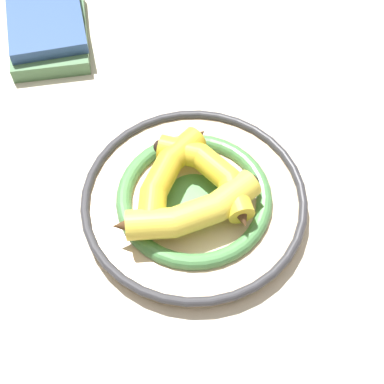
# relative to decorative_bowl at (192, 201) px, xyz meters

# --- Properties ---
(ground_plane) EXTENTS (2.80, 2.80, 0.00)m
(ground_plane) POSITION_rel_decorative_bowl_xyz_m (0.04, -0.00, -0.02)
(ground_plane) COLOR beige
(decorative_bowl) EXTENTS (0.30, 0.30, 0.03)m
(decorative_bowl) POSITION_rel_decorative_bowl_xyz_m (0.00, 0.00, 0.00)
(decorative_bowl) COLOR beige
(decorative_bowl) RESTS_ON ground_plane
(banana_a) EXTENTS (0.17, 0.10, 0.03)m
(banana_a) POSITION_rel_decorative_bowl_xyz_m (0.01, -0.03, 0.03)
(banana_a) COLOR yellow
(banana_a) RESTS_ON decorative_bowl
(banana_b) EXTENTS (0.14, 0.14, 0.04)m
(banana_b) POSITION_rel_decorative_bowl_xyz_m (0.03, 0.03, 0.03)
(banana_b) COLOR gold
(banana_b) RESTS_ON decorative_bowl
(banana_c) EXTENTS (0.06, 0.20, 0.04)m
(banana_c) POSITION_rel_decorative_bowl_xyz_m (-0.04, 0.01, 0.04)
(banana_c) COLOR yellow
(banana_c) RESTS_ON decorative_bowl
(book_stack) EXTENTS (0.20, 0.15, 0.05)m
(book_stack) POSITION_rel_decorative_bowl_xyz_m (0.39, 0.12, 0.01)
(book_stack) COLOR #4C754C
(book_stack) RESTS_ON ground_plane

